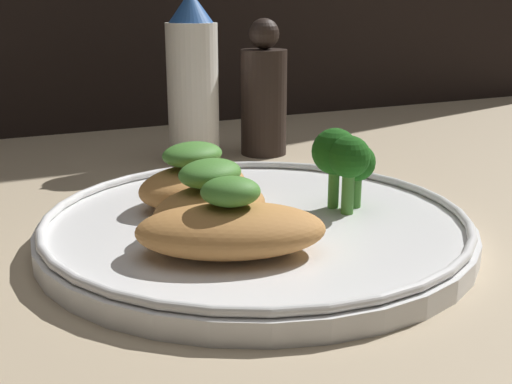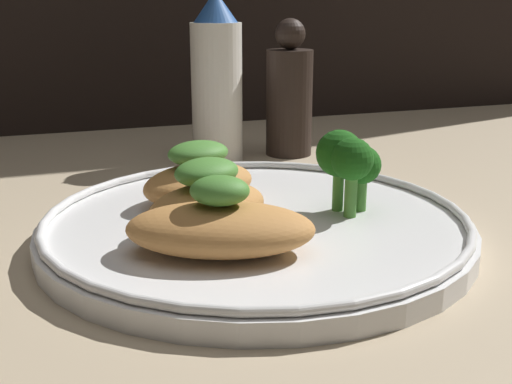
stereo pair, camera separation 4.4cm
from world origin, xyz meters
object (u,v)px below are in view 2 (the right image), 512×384
plate (256,225)px  broccoli_bunch (348,160)px  sauce_bottle (217,82)px  pepper_grinder (289,96)px

plate → broccoli_bunch: bearing=-4.4°
sauce_bottle → broccoli_bunch: bearing=-83.2°
broccoli_bunch → pepper_grinder: (5.12, 23.48, 1.07)cm
broccoli_bunch → pepper_grinder: pepper_grinder is taller
broccoli_bunch → sauce_bottle: (-2.80, 23.48, 2.87)cm
pepper_grinder → broccoli_bunch: bearing=-102.3°
broccoli_bunch → pepper_grinder: 24.05cm
plate → broccoli_bunch: (6.69, -0.51, 4.23)cm
broccoli_bunch → sauce_bottle: bearing=96.8°
pepper_grinder → plate: bearing=-117.2°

